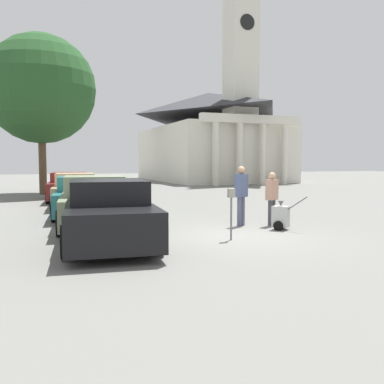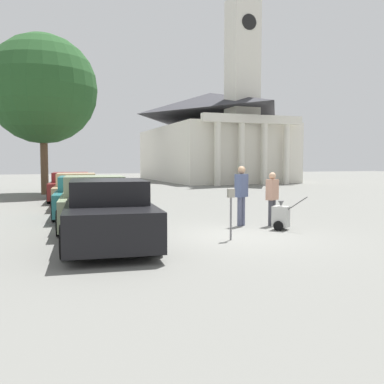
% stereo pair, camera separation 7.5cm
% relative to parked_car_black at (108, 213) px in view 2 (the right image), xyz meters
% --- Properties ---
extents(ground_plane, '(120.00, 120.00, 0.00)m').
position_rel_parked_car_black_xyz_m(ground_plane, '(3.16, -0.24, -0.72)').
color(ground_plane, slate).
extents(parked_car_black, '(2.46, 5.39, 1.54)m').
position_rel_parked_car_black_xyz_m(parked_car_black, '(0.00, 0.00, 0.00)').
color(parked_car_black, black).
rests_on(parked_car_black, ground_plane).
extents(parked_car_sage, '(2.37, 4.77, 1.54)m').
position_rel_parked_car_black_xyz_m(parked_car_sage, '(0.00, 2.61, -0.00)').
color(parked_car_sage, gray).
rests_on(parked_car_sage, ground_plane).
extents(parked_car_teal, '(2.43, 5.43, 1.43)m').
position_rel_parked_car_black_xyz_m(parked_car_teal, '(-0.00, 5.72, -0.04)').
color(parked_car_teal, '#23666B').
rests_on(parked_car_teal, ground_plane).
extents(parked_car_tan, '(2.28, 4.85, 1.46)m').
position_rel_parked_car_black_xyz_m(parked_car_tan, '(0.00, 8.86, -0.04)').
color(parked_car_tan, tan).
rests_on(parked_car_tan, ground_plane).
extents(parked_car_maroon, '(2.45, 5.35, 1.42)m').
position_rel_parked_car_black_xyz_m(parked_car_maroon, '(0.00, 12.09, -0.04)').
color(parked_car_maroon, maroon).
rests_on(parked_car_maroon, ground_plane).
extents(parking_meter, '(0.18, 0.09, 1.29)m').
position_rel_parked_car_black_xyz_m(parking_meter, '(2.95, -0.69, 0.19)').
color(parking_meter, slate).
rests_on(parking_meter, ground_plane).
extents(person_worker, '(0.47, 0.39, 1.83)m').
position_rel_parked_car_black_xyz_m(person_worker, '(4.27, 1.38, 0.33)').
color(person_worker, '#515670').
rests_on(person_worker, ground_plane).
extents(person_supervisor, '(0.47, 0.40, 1.64)m').
position_rel_parked_car_black_xyz_m(person_supervisor, '(5.17, 1.08, 0.21)').
color(person_supervisor, '#3F3F47').
rests_on(person_supervisor, ground_plane).
extents(equipment_cart, '(0.77, 0.89, 1.00)m').
position_rel_parked_car_black_xyz_m(equipment_cart, '(4.99, 0.28, -0.33)').
color(equipment_cart, '#B2B2AD').
rests_on(equipment_cart, ground_plane).
extents(church, '(10.96, 19.01, 24.74)m').
position_rel_parked_car_black_xyz_m(church, '(15.42, 30.63, 4.39)').
color(church, silver).
rests_on(church, ground_plane).
extents(shade_tree, '(6.40, 6.40, 9.42)m').
position_rel_parked_car_black_xyz_m(shade_tree, '(-1.19, 16.69, 5.50)').
color(shade_tree, brown).
rests_on(shade_tree, ground_plane).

